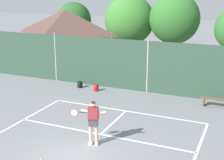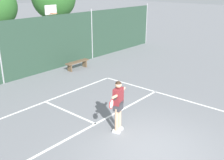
% 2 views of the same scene
% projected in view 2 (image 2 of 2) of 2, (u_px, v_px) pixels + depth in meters
% --- Properties ---
extents(ground_plane, '(120.00, 120.00, 0.00)m').
position_uv_depth(ground_plane, '(153.00, 149.00, 8.41)').
color(ground_plane, slate).
extents(court_markings, '(8.30, 11.10, 0.01)m').
position_uv_depth(court_markings, '(136.00, 142.00, 8.80)').
color(court_markings, white).
rests_on(court_markings, ground).
extents(chainlink_fence, '(26.09, 0.09, 3.30)m').
position_uv_depth(chainlink_fence, '(0.00, 54.00, 13.37)').
color(chainlink_fence, '#284233').
rests_on(chainlink_fence, ground).
extents(basketball_hoop, '(0.90, 0.67, 3.55)m').
position_uv_depth(basketball_hoop, '(51.00, 25.00, 17.62)').
color(basketball_hoop, yellow).
rests_on(basketball_hoop, ground).
extents(tennis_player, '(1.37, 0.54, 1.85)m').
position_uv_depth(tennis_player, '(118.00, 102.00, 9.06)').
color(tennis_player, silver).
rests_on(tennis_player, ground).
extents(courtside_bench, '(1.60, 0.36, 0.48)m').
position_uv_depth(courtside_bench, '(77.00, 63.00, 16.10)').
color(courtside_bench, brown).
rests_on(courtside_bench, ground).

